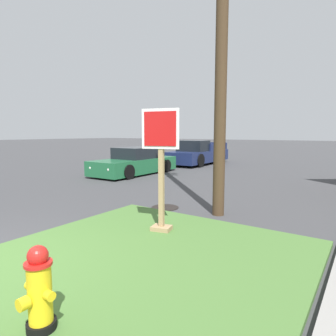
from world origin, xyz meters
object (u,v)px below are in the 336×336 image
manhole_cover (165,208)px  pickup_truck_navy (198,154)px  stop_sign (161,172)px  fire_hydrant (39,291)px  parked_sedan_green (135,162)px

manhole_cover → pickup_truck_navy: (-4.50, 9.88, 0.61)m
stop_sign → manhole_cover: 2.33m
fire_hydrant → parked_sedan_green: size_ratio=0.18×
fire_hydrant → pickup_truck_navy: pickup_truck_navy is taller
fire_hydrant → parked_sedan_green: (-6.65, 9.01, 0.08)m
stop_sign → manhole_cover: stop_sign is taller
stop_sign → pickup_truck_navy: bearing=115.8°
parked_sedan_green → fire_hydrant: bearing=-53.6°
stop_sign → pickup_truck_navy: (-5.59, 11.56, -0.58)m
stop_sign → parked_sedan_green: stop_sign is taller
fire_hydrant → pickup_truck_navy: (-6.33, 14.50, 0.15)m
fire_hydrant → pickup_truck_navy: size_ratio=0.16×
fire_hydrant → pickup_truck_navy: 15.82m
fire_hydrant → manhole_cover: size_ratio=1.17×
fire_hydrant → manhole_cover: fire_hydrant is taller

